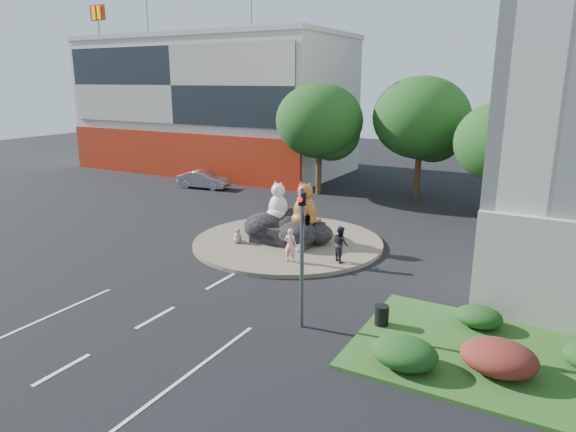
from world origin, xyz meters
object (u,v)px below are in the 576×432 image
(pedestrian_pink, at_px, (290,245))
(parked_car, at_px, (204,180))
(cat_white, at_px, (278,201))
(kitten_white, at_px, (299,243))
(litter_bin, at_px, (382,315))
(pedestrian_dark, at_px, (341,244))
(kitten_calico, at_px, (238,235))
(cat_tabby, at_px, (305,204))

(pedestrian_pink, relative_size, parked_car, 0.38)
(cat_white, xyz_separation_m, pedestrian_pink, (2.46, -3.13, -1.17))
(kitten_white, height_order, litter_bin, kitten_white)
(parked_car, height_order, litter_bin, parked_car)
(kitten_white, height_order, pedestrian_dark, pedestrian_dark)
(pedestrian_dark, bearing_deg, pedestrian_pink, 69.39)
(kitten_calico, height_order, kitten_white, kitten_calico)
(parked_car, xyz_separation_m, litter_bin, (20.48, -16.12, -0.22))
(kitten_calico, height_order, pedestrian_dark, pedestrian_dark)
(pedestrian_dark, xyz_separation_m, parked_car, (-16.69, 11.03, -0.36))
(pedestrian_dark, bearing_deg, kitten_white, 30.99)
(pedestrian_pink, bearing_deg, cat_white, -66.37)
(cat_white, distance_m, litter_bin, 11.02)
(cat_tabby, xyz_separation_m, litter_bin, (6.55, -6.83, -1.80))
(litter_bin, bearing_deg, pedestrian_pink, 145.98)
(kitten_calico, distance_m, litter_bin, 10.90)
(kitten_white, xyz_separation_m, pedestrian_dark, (2.36, -0.37, 0.46))
(pedestrian_pink, xyz_separation_m, litter_bin, (5.83, -3.93, -0.53))
(cat_white, xyz_separation_m, litter_bin, (8.28, -7.06, -1.70))
(cat_white, height_order, kitten_white, cat_white)
(cat_tabby, relative_size, pedestrian_pink, 1.47)
(cat_tabby, bearing_deg, kitten_calico, -157.97)
(kitten_calico, distance_m, parked_car, 15.45)
(cat_tabby, xyz_separation_m, pedestrian_pink, (0.73, -2.90, -1.28))
(kitten_white, bearing_deg, cat_white, 130.56)
(cat_tabby, relative_size, litter_bin, 3.33)
(cat_white, bearing_deg, kitten_calico, -109.46)
(pedestrian_pink, distance_m, litter_bin, 7.05)
(pedestrian_dark, height_order, litter_bin, pedestrian_dark)
(cat_tabby, distance_m, pedestrian_pink, 3.25)
(kitten_calico, relative_size, kitten_white, 1.03)
(kitten_calico, distance_m, pedestrian_pink, 4.00)
(litter_bin, bearing_deg, cat_tabby, 133.79)
(kitten_white, bearing_deg, parked_car, 130.89)
(kitten_calico, xyz_separation_m, parked_car, (-10.85, 11.00, 0.09))
(pedestrian_dark, xyz_separation_m, litter_bin, (3.79, -5.09, -0.58))
(parked_car, distance_m, litter_bin, 26.06)
(cat_tabby, bearing_deg, pedestrian_dark, -39.31)
(kitten_white, height_order, pedestrian_pink, pedestrian_pink)
(kitten_calico, bearing_deg, cat_white, 56.30)
(kitten_white, distance_m, parked_car, 17.86)
(kitten_calico, xyz_separation_m, pedestrian_pink, (3.80, -1.19, 0.40))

